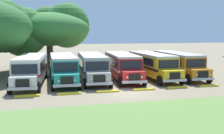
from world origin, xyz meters
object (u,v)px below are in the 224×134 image
object	(u,v)px
parked_bus_slot_0	(31,68)
parked_bus_slot_3	(122,65)
parked_bus_slot_4	(152,64)
parked_bus_slot_5	(178,63)
broad_shade_tree	(48,28)
parked_bus_slot_2	(92,66)
parked_bus_slot_1	(63,67)

from	to	relation	value
parked_bus_slot_0	parked_bus_slot_3	world-z (taller)	same
parked_bus_slot_0	parked_bus_slot_4	xyz separation A→B (m)	(13.43, 0.29, 0.00)
parked_bus_slot_5	parked_bus_slot_3	bearing A→B (deg)	-88.50
parked_bus_slot_3	parked_bus_slot_0	bearing A→B (deg)	-81.09
parked_bus_slot_0	broad_shade_tree	size ratio (longest dim) A/B	0.84
parked_bus_slot_2	parked_bus_slot_0	bearing A→B (deg)	-80.39
parked_bus_slot_2	parked_bus_slot_3	distance (m)	3.45
parked_bus_slot_1	parked_bus_slot_3	bearing A→B (deg)	92.90
parked_bus_slot_2	broad_shade_tree	world-z (taller)	broad_shade_tree
parked_bus_slot_1	parked_bus_slot_5	xyz separation A→B (m)	(13.51, -0.07, 0.00)
parked_bus_slot_4	parked_bus_slot_5	size ratio (longest dim) A/B	1.00
parked_bus_slot_4	parked_bus_slot_5	bearing A→B (deg)	92.82
parked_bus_slot_3	parked_bus_slot_5	bearing A→B (deg)	93.84
parked_bus_slot_2	broad_shade_tree	xyz separation A→B (m)	(-4.21, 12.22, 4.26)
parked_bus_slot_4	parked_bus_slot_1	bearing A→B (deg)	-89.81
broad_shade_tree	parked_bus_slot_5	bearing A→B (deg)	-40.47
parked_bus_slot_0	parked_bus_slot_2	bearing A→B (deg)	100.91
parked_bus_slot_0	parked_bus_slot_1	distance (m)	3.28
parked_bus_slot_3	broad_shade_tree	world-z (taller)	broad_shade_tree
parked_bus_slot_1	parked_bus_slot_2	distance (m)	3.19
parked_bus_slot_0	parked_bus_slot_2	world-z (taller)	same
parked_bus_slot_4	parked_bus_slot_2	bearing A→B (deg)	-91.16
parked_bus_slot_3	parked_bus_slot_2	bearing A→B (deg)	-84.16
parked_bus_slot_1	parked_bus_slot_5	bearing A→B (deg)	91.46
parked_bus_slot_1	parked_bus_slot_3	distance (m)	6.64
parked_bus_slot_5	parked_bus_slot_0	bearing A→B (deg)	-85.51
broad_shade_tree	parked_bus_slot_1	bearing A→B (deg)	-85.27
parked_bus_slot_2	parked_bus_slot_4	world-z (taller)	same
parked_bus_slot_0	parked_bus_slot_2	distance (m)	6.46
parked_bus_slot_1	broad_shade_tree	bearing A→B (deg)	-173.51
parked_bus_slot_5	parked_bus_slot_4	bearing A→B (deg)	-85.14
parked_bus_slot_0	parked_bus_slot_5	bearing A→B (deg)	97.19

